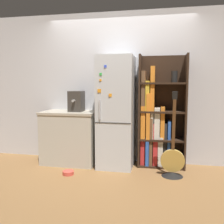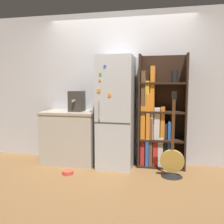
# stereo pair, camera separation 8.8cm
# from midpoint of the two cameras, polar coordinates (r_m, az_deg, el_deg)

# --- Properties ---
(ground_plane) EXTENTS (16.00, 16.00, 0.00)m
(ground_plane) POSITION_cam_midpoint_polar(r_m,az_deg,el_deg) (4.17, -0.00, -12.74)
(ground_plane) COLOR olive
(wall_back) EXTENTS (8.00, 0.05, 2.60)m
(wall_back) POSITION_cam_midpoint_polar(r_m,az_deg,el_deg) (4.41, 1.22, 5.53)
(wall_back) COLOR silver
(wall_back) RESTS_ON ground_plane
(refrigerator) EXTENTS (0.57, 0.64, 1.81)m
(refrigerator) POSITION_cam_midpoint_polar(r_m,az_deg,el_deg) (4.10, 0.38, -0.04)
(refrigerator) COLOR silver
(refrigerator) RESTS_ON ground_plane
(bookshelf) EXTENTS (0.76, 0.36, 1.84)m
(bookshelf) POSITION_cam_midpoint_polar(r_m,az_deg,el_deg) (4.20, 9.62, -1.91)
(bookshelf) COLOR black
(bookshelf) RESTS_ON ground_plane
(kitchen_counter) EXTENTS (0.93, 0.60, 0.90)m
(kitchen_counter) POSITION_cam_midpoint_polar(r_m,az_deg,el_deg) (4.42, -10.05, -5.66)
(kitchen_counter) COLOR #BCB7A8
(kitchen_counter) RESTS_ON ground_plane
(espresso_machine) EXTENTS (0.23, 0.31, 0.35)m
(espresso_machine) POSITION_cam_midpoint_polar(r_m,az_deg,el_deg) (4.31, -8.72, 2.44)
(espresso_machine) COLOR #38332D
(espresso_machine) RESTS_ON kitchen_counter
(guitar) EXTENTS (0.35, 0.32, 1.27)m
(guitar) POSITION_cam_midpoint_polar(r_m,az_deg,el_deg) (3.87, 13.01, -11.65)
(guitar) COLOR black
(guitar) RESTS_ON ground_plane
(pet_bowl) EXTENTS (0.17, 0.17, 0.06)m
(pet_bowl) POSITION_cam_midpoint_polar(r_m,az_deg,el_deg) (3.96, -10.63, -13.43)
(pet_bowl) COLOR #D84C3F
(pet_bowl) RESTS_ON ground_plane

